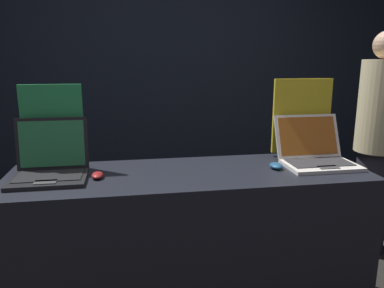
{
  "coord_description": "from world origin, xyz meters",
  "views": [
    {
      "loc": [
        -0.3,
        -1.55,
        1.44
      ],
      "look_at": [
        0.01,
        0.29,
        1.01
      ],
      "focal_mm": 35.0,
      "sensor_mm": 36.0,
      "label": 1
    }
  ],
  "objects_px": {
    "laptop_front": "(50,165)",
    "person_bystander": "(377,142)",
    "laptop_back": "(315,153)",
    "mouse_back": "(276,166)",
    "promo_stand_front": "(53,130)",
    "mouse_front": "(97,175)",
    "promo_stand_back": "(301,119)"
  },
  "relations": [
    {
      "from": "mouse_back",
      "to": "person_bystander",
      "type": "distance_m",
      "value": 1.14
    },
    {
      "from": "mouse_front",
      "to": "mouse_back",
      "type": "xyz_separation_m",
      "value": [
        0.94,
        0.0,
        0.0
      ]
    },
    {
      "from": "promo_stand_back",
      "to": "laptop_front",
      "type": "bearing_deg",
      "value": -171.67
    },
    {
      "from": "mouse_front",
      "to": "promo_stand_back",
      "type": "distance_m",
      "value": 1.23
    },
    {
      "from": "mouse_front",
      "to": "laptop_back",
      "type": "xyz_separation_m",
      "value": [
        1.19,
        0.06,
        0.05
      ]
    },
    {
      "from": "person_bystander",
      "to": "promo_stand_front",
      "type": "bearing_deg",
      "value": -170.3
    },
    {
      "from": "laptop_front",
      "to": "person_bystander",
      "type": "xyz_separation_m",
      "value": [
        2.16,
        0.51,
        -0.08
      ]
    },
    {
      "from": "laptop_back",
      "to": "mouse_back",
      "type": "bearing_deg",
      "value": -167.59
    },
    {
      "from": "promo_stand_front",
      "to": "mouse_front",
      "type": "bearing_deg",
      "value": -39.67
    },
    {
      "from": "laptop_front",
      "to": "mouse_front",
      "type": "distance_m",
      "value": 0.24
    },
    {
      "from": "laptop_front",
      "to": "laptop_back",
      "type": "xyz_separation_m",
      "value": [
        1.41,
        0.01,
        -0.01
      ]
    },
    {
      "from": "laptop_front",
      "to": "laptop_back",
      "type": "relative_size",
      "value": 0.92
    },
    {
      "from": "mouse_back",
      "to": "promo_stand_back",
      "type": "distance_m",
      "value": 0.41
    },
    {
      "from": "promo_stand_back",
      "to": "mouse_front",
      "type": "bearing_deg",
      "value": -167.81
    },
    {
      "from": "promo_stand_front",
      "to": "person_bystander",
      "type": "height_order",
      "value": "person_bystander"
    },
    {
      "from": "mouse_back",
      "to": "promo_stand_back",
      "type": "height_order",
      "value": "promo_stand_back"
    },
    {
      "from": "laptop_back",
      "to": "promo_stand_back",
      "type": "relative_size",
      "value": 0.83
    },
    {
      "from": "laptop_back",
      "to": "promo_stand_back",
      "type": "bearing_deg",
      "value": 90.0
    },
    {
      "from": "promo_stand_back",
      "to": "person_bystander",
      "type": "height_order",
      "value": "person_bystander"
    },
    {
      "from": "promo_stand_front",
      "to": "laptop_back",
      "type": "bearing_deg",
      "value": -5.21
    },
    {
      "from": "promo_stand_front",
      "to": "mouse_back",
      "type": "relative_size",
      "value": 4.72
    },
    {
      "from": "promo_stand_front",
      "to": "person_bystander",
      "type": "relative_size",
      "value": 0.28
    },
    {
      "from": "laptop_back",
      "to": "person_bystander",
      "type": "relative_size",
      "value": 0.24
    },
    {
      "from": "mouse_back",
      "to": "person_bystander",
      "type": "bearing_deg",
      "value": 29.1
    },
    {
      "from": "mouse_front",
      "to": "person_bystander",
      "type": "height_order",
      "value": "person_bystander"
    },
    {
      "from": "laptop_front",
      "to": "promo_stand_front",
      "type": "distance_m",
      "value": 0.2
    },
    {
      "from": "mouse_front",
      "to": "promo_stand_back",
      "type": "relative_size",
      "value": 0.2
    },
    {
      "from": "laptop_back",
      "to": "mouse_back",
      "type": "xyz_separation_m",
      "value": [
        -0.25,
        -0.06,
        -0.04
      ]
    },
    {
      "from": "mouse_back",
      "to": "promo_stand_back",
      "type": "relative_size",
      "value": 0.21
    },
    {
      "from": "laptop_front",
      "to": "person_bystander",
      "type": "bearing_deg",
      "value": 13.27
    },
    {
      "from": "mouse_front",
      "to": "laptop_back",
      "type": "height_order",
      "value": "laptop_back"
    },
    {
      "from": "person_bystander",
      "to": "laptop_back",
      "type": "bearing_deg",
      "value": -146.18
    }
  ]
}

